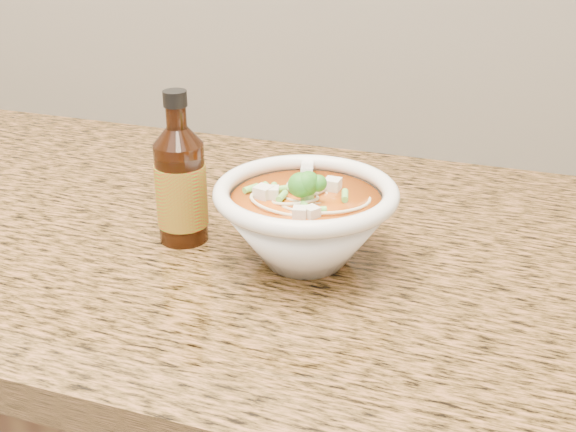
% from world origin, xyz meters
% --- Properties ---
extents(counter_slab, '(4.00, 0.68, 0.04)m').
position_xyz_m(counter_slab, '(0.00, 1.68, 0.88)').
color(counter_slab, brown).
rests_on(counter_slab, cabinet).
extents(soup_bowl, '(0.20, 0.22, 0.11)m').
position_xyz_m(soup_bowl, '(0.24, 1.62, 0.95)').
color(soup_bowl, white).
rests_on(soup_bowl, counter_slab).
extents(hot_sauce_bottle, '(0.07, 0.07, 0.18)m').
position_xyz_m(hot_sauce_bottle, '(0.09, 1.62, 0.97)').
color(hot_sauce_bottle, black).
rests_on(hot_sauce_bottle, counter_slab).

